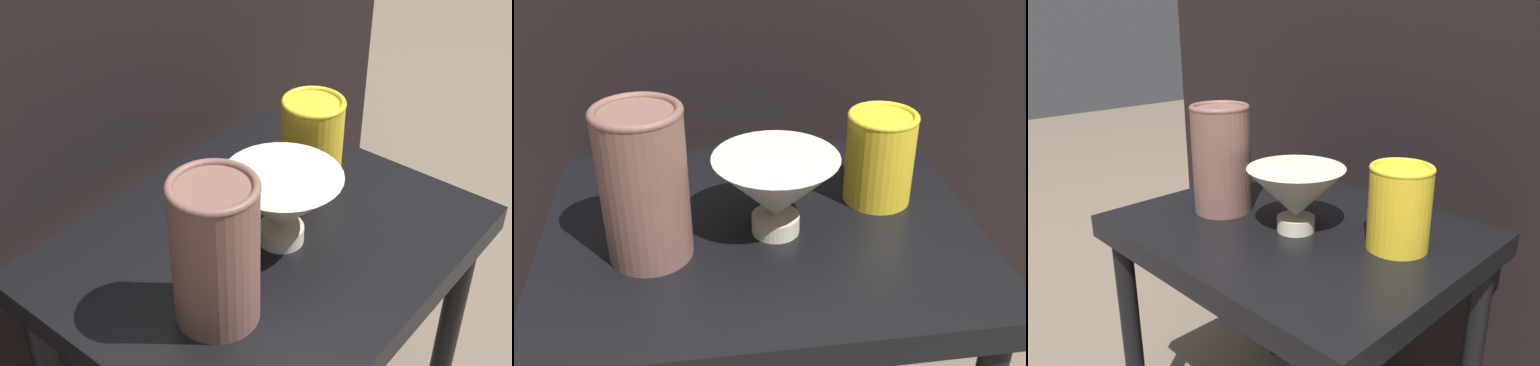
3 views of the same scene
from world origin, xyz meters
TOP-DOWN VIEW (x-y plane):
  - table at (0.00, 0.00)m, footprint 0.57×0.46m
  - couch_backdrop at (0.00, 0.53)m, footprint 1.47×0.50m
  - bowl at (0.02, -0.02)m, footprint 0.16×0.16m
  - vase_textured_left at (-0.14, -0.04)m, footprint 0.11×0.11m
  - vase_colorful_right at (0.17, 0.04)m, footprint 0.10×0.10m

SIDE VIEW (x-z plane):
  - table at x=0.00m, z-range 0.18..0.68m
  - couch_backdrop at x=0.00m, z-range 0.00..0.89m
  - bowl at x=0.02m, z-range 0.50..0.61m
  - vase_colorful_right at x=0.17m, z-range 0.50..0.63m
  - vase_textured_left at x=-0.14m, z-range 0.50..0.69m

